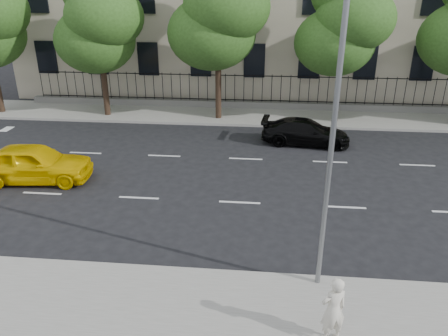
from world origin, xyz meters
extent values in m
plane|color=black|center=(0.00, 0.00, 0.00)|extent=(120.00, 120.00, 0.00)
cube|color=gray|center=(0.00, -4.00, 0.07)|extent=(60.00, 4.00, 0.15)
cube|color=gray|center=(0.00, 14.00, 0.07)|extent=(60.00, 4.00, 0.15)
cube|color=slate|center=(0.00, 15.70, 0.35)|extent=(30.00, 0.50, 0.40)
cube|color=black|center=(0.00, 15.70, 0.65)|extent=(28.80, 0.05, 0.05)
cube|color=black|center=(0.00, 15.70, 2.25)|extent=(28.80, 0.05, 0.05)
cylinder|color=slate|center=(2.50, -2.30, 4.15)|extent=(0.14, 0.14, 8.00)
cylinder|color=#382619|center=(-9.00, 13.20, 1.64)|extent=(0.36, 0.36, 2.97)
ellipsoid|color=#2A4C19|center=(-9.40, 13.50, 4.62)|extent=(4.75, 4.75, 3.90)
ellipsoid|color=#2A4C19|center=(-8.50, 13.00, 6.00)|extent=(4.50, 4.50, 3.70)
cylinder|color=#382619|center=(-2.00, 13.20, 1.81)|extent=(0.36, 0.36, 3.32)
ellipsoid|color=#2A4C19|center=(-2.40, 13.50, 5.09)|extent=(5.13, 5.13, 4.21)
ellipsoid|color=#2A4C19|center=(-1.50, 13.00, 6.58)|extent=(4.86, 4.86, 4.00)
cylinder|color=#382619|center=(5.00, 13.20, 1.69)|extent=(0.36, 0.36, 3.08)
ellipsoid|color=#2A4C19|center=(4.60, 13.50, 4.67)|extent=(4.56, 4.56, 3.74)
ellipsoid|color=#2A4C19|center=(5.50, 13.00, 5.99)|extent=(4.32, 4.32, 3.55)
imported|color=#EDBF00|center=(-8.82, 3.65, 0.82)|extent=(4.97, 2.39, 1.64)
imported|color=black|center=(2.97, 9.41, 0.66)|extent=(4.72, 2.34, 1.32)
imported|color=beige|center=(2.58, -4.42, 1.02)|extent=(0.74, 0.62, 1.73)
camera|label=1|loc=(0.86, -12.48, 7.95)|focal=35.00mm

